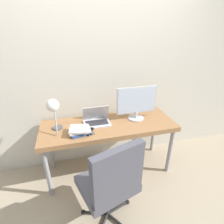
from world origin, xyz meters
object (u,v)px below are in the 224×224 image
laptop (97,120)px  monitor (137,102)px  desk_lamp (53,108)px  office_chair (111,182)px  book_stack (79,131)px

laptop → monitor: (0.53, 0.00, 0.19)m
desk_lamp → office_chair: bearing=-54.7°
book_stack → monitor: bearing=14.1°
monitor → office_chair: size_ratio=0.52×
office_chair → book_stack: (-0.22, 0.62, 0.20)m
office_chair → desk_lamp: bearing=125.3°
laptop → office_chair: size_ratio=0.32×
laptop → monitor: bearing=0.0°
laptop → desk_lamp: desk_lamp is taller
monitor → book_stack: bearing=-165.9°
monitor → book_stack: (-0.77, -0.19, -0.19)m
desk_lamp → book_stack: bearing=-7.7°
desk_lamp → book_stack: 0.39m
office_chair → book_stack: office_chair is taller
office_chair → monitor: bearing=56.1°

